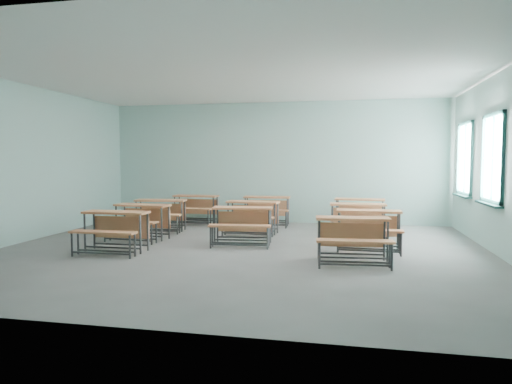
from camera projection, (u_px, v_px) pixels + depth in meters
room at (244, 164)px, 8.29m from camera, size 9.04×8.04×3.24m
desk_unit_r0c0 at (113, 225)px, 8.19m from camera, size 1.18×0.80×0.73m
desk_unit_r0c2 at (353, 233)px, 7.33m from camera, size 1.24×0.88×0.73m
desk_unit_r1c0 at (140, 216)px, 9.52m from camera, size 1.25×0.91×0.73m
desk_unit_r1c1 at (242, 220)px, 8.96m from camera, size 1.25×0.90×0.73m
desk_unit_r1c2 at (369, 224)px, 8.39m from camera, size 1.19×0.81×0.73m
desk_unit_r2c0 at (160, 210)px, 10.66m from camera, size 1.26×0.92×0.73m
desk_unit_r2c1 at (252, 212)px, 10.24m from camera, size 1.22×0.86×0.73m
desk_unit_r2c2 at (358, 215)px, 9.68m from camera, size 1.22×0.85×0.73m
desk_unit_r3c0 at (195, 205)px, 11.98m from camera, size 1.20×0.83×0.73m
desk_unit_r3c1 at (266, 206)px, 11.59m from camera, size 1.21×0.84×0.73m
desk_unit_r3c2 at (359, 209)px, 10.93m from camera, size 1.24×0.89×0.73m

